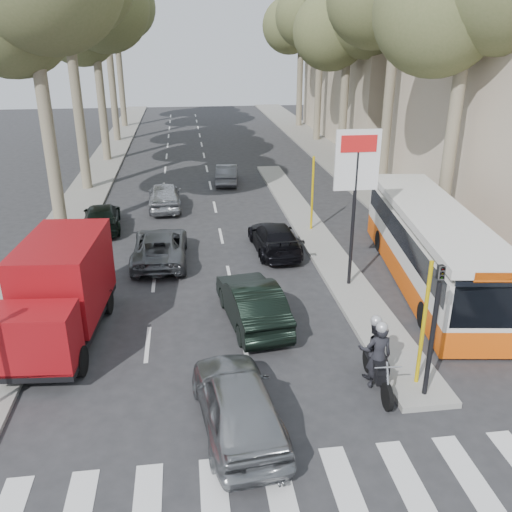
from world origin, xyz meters
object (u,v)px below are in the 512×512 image
(dark_hatchback, at_px, (252,302))
(silver_hatchback, at_px, (238,403))
(city_bus, at_px, (430,245))
(motorcycle, at_px, (376,354))
(red_truck, at_px, (61,290))

(dark_hatchback, bearing_deg, silver_hatchback, 71.66)
(silver_hatchback, height_order, city_bus, city_bus)
(city_bus, distance_m, motorcycle, 7.05)
(silver_hatchback, distance_m, motorcycle, 3.88)
(red_truck, bearing_deg, silver_hatchback, -40.71)
(red_truck, height_order, motorcycle, red_truck)
(red_truck, distance_m, motorcycle, 9.05)
(silver_hatchback, height_order, motorcycle, motorcycle)
(dark_hatchback, relative_size, red_truck, 0.76)
(red_truck, xyz_separation_m, motorcycle, (8.33, -3.48, -0.66))
(red_truck, bearing_deg, city_bus, 15.45)
(silver_hatchback, relative_size, red_truck, 0.75)
(dark_hatchback, relative_size, motorcycle, 1.87)
(silver_hatchback, xyz_separation_m, red_truck, (-4.67, 4.76, 0.82))
(red_truck, height_order, city_bus, red_truck)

